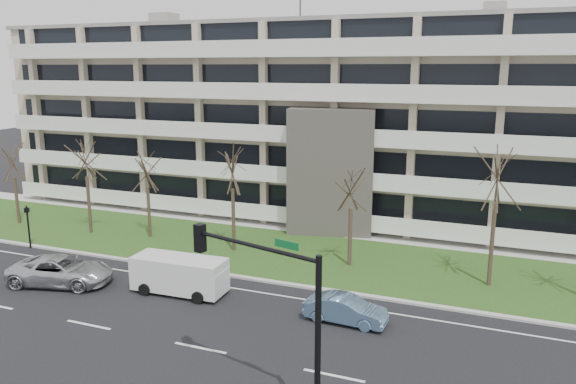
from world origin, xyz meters
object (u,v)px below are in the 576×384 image
at_px(traffic_signal, 273,303).
at_px(pedestrian_signal, 28,221).
at_px(silver_pickup, 61,271).
at_px(white_van, 180,272).
at_px(blue_sedan, 346,309).

distance_m(traffic_signal, pedestrian_signal, 24.91).
bearing_deg(silver_pickup, pedestrian_signal, 43.68).
height_order(white_van, pedestrian_signal, pedestrian_signal).
bearing_deg(white_van, blue_sedan, -3.12).
xyz_separation_m(blue_sedan, traffic_signal, (-0.33, -7.91, 3.52)).
xyz_separation_m(silver_pickup, traffic_signal, (15.67, -6.71, 3.38)).
bearing_deg(traffic_signal, white_van, 152.97).
xyz_separation_m(white_van, traffic_signal, (8.81, -8.08, 2.99)).
height_order(blue_sedan, white_van, white_van).
height_order(white_van, traffic_signal, traffic_signal).
distance_m(blue_sedan, white_van, 9.16).
distance_m(silver_pickup, white_van, 7.00).
bearing_deg(pedestrian_signal, traffic_signal, -47.35).
xyz_separation_m(white_van, pedestrian_signal, (-13.46, 2.82, 0.68)).
bearing_deg(white_van, traffic_signal, -44.55).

